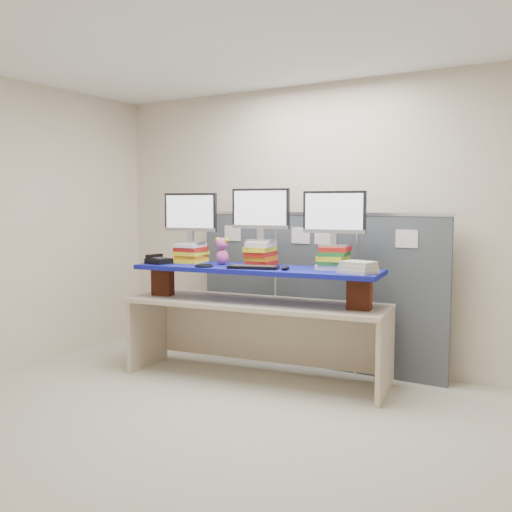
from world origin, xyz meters
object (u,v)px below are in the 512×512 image
Objects in this scene: desk at (256,317)px; blue_board at (256,269)px; keyboard at (253,267)px; desk_phone at (158,260)px; monitor_left at (190,215)px; monitor_right at (334,215)px; monitor_center at (261,211)px.

blue_board is (0.00, 0.00, 0.44)m from desk.
blue_board is at bearing 94.04° from keyboard.
desk_phone reaches higher than keyboard.
desk_phone is at bearing -137.36° from monitor_left.
monitor_right is 1.74m from desk_phone.
desk_phone is at bearing -174.29° from blue_board.
monitor_left reaches higher than desk_phone.
monitor_right is 0.84m from keyboard.
desk is 10.99× the size of desk_phone.
monitor_left reaches higher than keyboard.
keyboard is (0.05, -0.13, 0.47)m from desk.
monitor_left is at bearing 180.00° from monitor_right.
monitor_right reaches higher than monitor_left.
monitor_right is at bearing 0.00° from monitor_left.
monitor_left reaches higher than blue_board.
desk is 5.26× the size of keyboard.
monitor_right is 1.19× the size of keyboard.
desk_phone is (-0.93, -0.34, -0.47)m from monitor_center.
desk is at bearing -87.21° from monitor_center.
blue_board reaches higher than desk.
monitor_left is (-0.75, 0.02, 0.48)m from blue_board.
monitor_center is at bearing 89.19° from keyboard.
desk is 0.44m from blue_board.
monitor_right reaches higher than keyboard.
monitor_center reaches higher than keyboard.
blue_board is at bearing -7.71° from desk.
monitor_left is 2.48× the size of desk_phone.
desk is 4.43× the size of monitor_right.
monitor_right is (0.67, 0.21, 0.93)m from desk.
desk_phone is at bearing -174.29° from desk.
monitor_left is 1.19× the size of keyboard.
monitor_right is at bearing 9.77° from desk.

